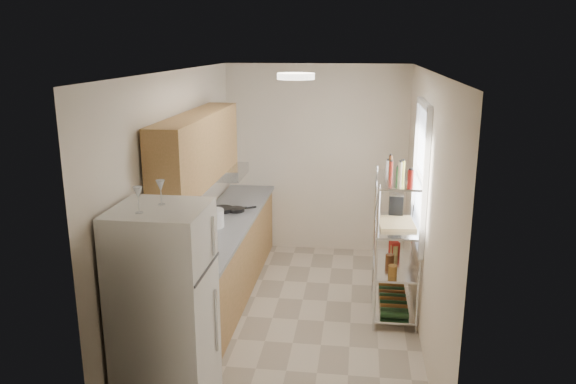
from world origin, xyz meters
name	(u,v)px	position (x,y,z in m)	size (l,w,h in m)	color
room	(299,203)	(0.00, 0.00, 1.30)	(2.52, 4.42, 2.62)	beige
counter_run	(223,261)	(-0.92, 0.44, 0.45)	(0.63, 3.51, 0.90)	tan
upper_cabinets	(198,149)	(-1.05, 0.10, 1.81)	(0.33, 2.20, 0.72)	tan
range_hood	(223,172)	(-1.00, 0.90, 1.39)	(0.50, 0.60, 0.12)	#B7BABC
window	(421,174)	(1.23, 0.35, 1.55)	(0.06, 1.00, 1.46)	white
bakers_rack	(397,216)	(1.00, 0.30, 1.11)	(0.45, 0.90, 1.73)	silver
ceiling_dome	(296,76)	(0.00, -0.30, 2.57)	(0.34, 0.34, 0.06)	white
refrigerator	(165,311)	(-0.87, -1.59, 0.84)	(0.69, 0.69, 1.68)	silver
wine_glass_a	(161,192)	(-0.87, -1.51, 1.78)	(0.07, 0.07, 0.19)	silver
wine_glass_b	(138,200)	(-0.96, -1.74, 1.78)	(0.07, 0.07, 0.20)	silver
rice_cooker	(213,218)	(-0.98, 0.31, 1.00)	(0.24, 0.24, 0.20)	silver
frying_pan_large	(222,209)	(-1.02, 0.90, 0.92)	(0.26, 0.26, 0.05)	black
frying_pan_small	(236,210)	(-0.86, 0.92, 0.92)	(0.20, 0.20, 0.04)	black
cutting_board	(396,223)	(1.00, 0.30, 1.03)	(0.36, 0.47, 0.03)	tan
espresso_machine	(396,204)	(1.01, 0.63, 1.14)	(0.15, 0.23, 0.27)	black
storage_bag	(394,248)	(1.02, 0.63, 0.63)	(0.09, 0.13, 0.14)	#A41E14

